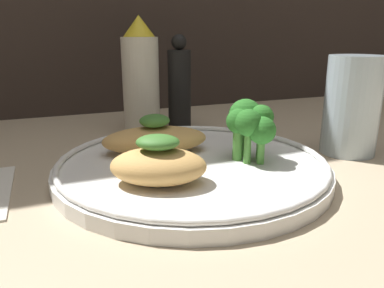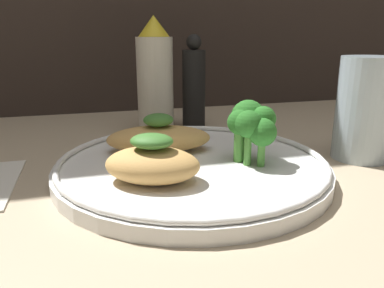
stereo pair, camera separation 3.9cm
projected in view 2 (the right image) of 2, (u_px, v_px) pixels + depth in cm
name	position (u px, v px, depth cm)	size (l,w,h in cm)	color
ground_plane	(192.00, 179.00, 39.95)	(180.00, 180.00, 1.00)	tan
plate	(192.00, 166.00, 39.53)	(28.52, 28.52, 2.00)	white
grilled_meat_front	(152.00, 163.00, 33.81)	(10.34, 8.91, 4.51)	tan
grilled_meat_middle	(159.00, 138.00, 42.77)	(12.60, 7.58, 4.40)	tan
broccoli_bunch	(252.00, 124.00, 38.43)	(4.94, 5.84, 6.34)	#4C8E38
sauce_bottle	(155.00, 76.00, 56.93)	(5.51, 5.51, 17.02)	silver
pepper_grinder	(194.00, 85.00, 58.96)	(3.62, 3.62, 14.35)	black
drinking_glass	(364.00, 109.00, 43.76)	(6.58, 6.58, 11.98)	silver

